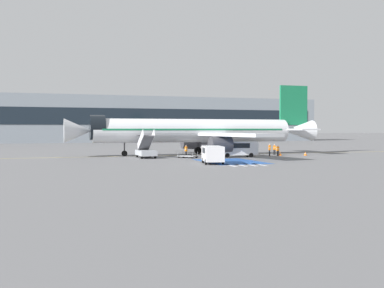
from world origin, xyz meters
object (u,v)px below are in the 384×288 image
object	(u,v)px
ground_crew_1	(274,149)
baggage_cart	(188,156)
traffic_cone_0	(305,154)
boarding_stairs_forward	(146,151)
ground_crew_3	(186,150)
fuel_tanker	(209,140)
traffic_cone_2	(205,156)
airliner	(199,131)
traffic_cone_1	(280,154)
service_van_1	(213,153)
service_van_0	(238,148)
ground_crew_0	(278,150)
terminal_building	(124,119)
ground_crew_2	(270,149)

from	to	relation	value
ground_crew_1	baggage_cart	bearing A→B (deg)	40.70
traffic_cone_0	boarding_stairs_forward	bearing A→B (deg)	175.34
traffic_cone_0	ground_crew_3	bearing A→B (deg)	172.04
fuel_tanker	ground_crew_3	world-z (taller)	fuel_tanker
baggage_cart	traffic_cone_2	bearing A→B (deg)	-78.13
boarding_stairs_forward	airliner	bearing A→B (deg)	25.21
fuel_tanker	traffic_cone_1	xyz separation A→B (m)	(2.07, -25.31, -1.48)
boarding_stairs_forward	service_van_1	bearing A→B (deg)	-67.93
service_van_0	traffic_cone_0	xyz separation A→B (m)	(11.47, 0.60, -1.04)
airliner	ground_crew_1	size ratio (longest dim) A/B	24.44
ground_crew_1	traffic_cone_2	world-z (taller)	ground_crew_1
service_van_0	traffic_cone_2	world-z (taller)	service_van_0
airliner	ground_crew_0	bearing A→B (deg)	-119.82
terminal_building	traffic_cone_0	bearing A→B (deg)	-79.60
ground_crew_1	traffic_cone_0	xyz separation A→B (m)	(3.65, -2.98, -0.66)
fuel_tanker	service_van_0	distance (m)	27.47
fuel_tanker	service_van_0	size ratio (longest dim) A/B	1.74
ground_crew_0	ground_crew_1	world-z (taller)	ground_crew_1
airliner	traffic_cone_2	size ratio (longest dim) A/B	58.19
fuel_tanker	terminal_building	distance (m)	54.06
boarding_stairs_forward	traffic_cone_0	world-z (taller)	boarding_stairs_forward
ground_crew_1	ground_crew_2	size ratio (longest dim) A/B	0.90
ground_crew_0	ground_crew_2	bearing A→B (deg)	-26.01
ground_crew_0	traffic_cone_1	xyz separation A→B (m)	(0.84, 0.80, -0.61)
ground_crew_1	ground_crew_3	bearing A→B (deg)	31.54
ground_crew_0	ground_crew_2	size ratio (longest dim) A/B	0.87
boarding_stairs_forward	ground_crew_0	bearing A→B (deg)	-4.80
fuel_tanker	ground_crew_0	xyz separation A→B (m)	(1.23, -26.12, -0.87)
service_van_1	terminal_building	world-z (taller)	terminal_building
service_van_0	ground_crew_0	bearing A→B (deg)	105.70
baggage_cart	boarding_stairs_forward	bearing A→B (deg)	119.16
boarding_stairs_forward	ground_crew_2	xyz separation A→B (m)	(18.44, -1.47, 0.07)
boarding_stairs_forward	ground_crew_2	world-z (taller)	boarding_stairs_forward
service_van_1	traffic_cone_2	xyz separation A→B (m)	(2.50, 9.46, -0.88)
airliner	baggage_cart	size ratio (longest dim) A/B	13.65
ground_crew_1	traffic_cone_2	bearing A→B (deg)	48.56
service_van_0	traffic_cone_2	bearing A→B (deg)	-71.46
traffic_cone_2	terminal_building	xyz separation A→B (m)	(2.08, 80.81, 6.65)
traffic_cone_2	service_van_0	bearing A→B (deg)	9.18
airliner	boarding_stairs_forward	world-z (taller)	airliner
baggage_cart	traffic_cone_0	size ratio (longest dim) A/B	5.30
ground_crew_3	boarding_stairs_forward	bearing A→B (deg)	-97.08
service_van_1	terminal_building	xyz separation A→B (m)	(4.58, 90.27, 5.77)
ground_crew_1	ground_crew_3	xyz separation A→B (m)	(-14.55, -0.43, 0.01)
service_van_0	traffic_cone_1	size ratio (longest dim) A/B	9.76
ground_crew_2	traffic_cone_0	distance (m)	5.88
ground_crew_2	traffic_cone_2	world-z (taller)	ground_crew_2
fuel_tanker	terminal_building	bearing A→B (deg)	17.88
ground_crew_2	terminal_building	distance (m)	79.58
terminal_building	service_van_0	bearing A→B (deg)	-87.78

